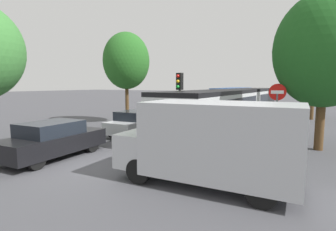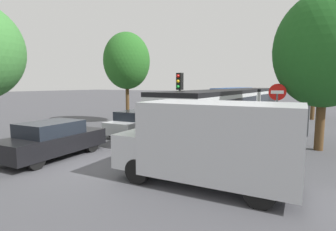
{
  "view_description": "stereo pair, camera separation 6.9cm",
  "coord_description": "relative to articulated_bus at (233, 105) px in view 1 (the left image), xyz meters",
  "views": [
    {
      "loc": [
        6.86,
        -6.41,
        2.78
      ],
      "look_at": [
        0.2,
        5.2,
        1.2
      ],
      "focal_mm": 28.0,
      "sensor_mm": 36.0,
      "label": 1
    },
    {
      "loc": [
        6.92,
        -6.37,
        2.78
      ],
      "look_at": [
        0.2,
        5.2,
        1.2
      ],
      "focal_mm": 28.0,
      "sensor_mm": 36.0,
      "label": 2
    }
  ],
  "objects": [
    {
      "name": "ground_plane",
      "position": [
        -2.08,
        -10.44,
        -1.43
      ],
      "size": [
        200.0,
        200.0,
        0.0
      ],
      "primitive_type": "plane",
      "color": "#47474C"
    },
    {
      "name": "articulated_bus",
      "position": [
        0.0,
        0.0,
        0.0
      ],
      "size": [
        2.81,
        16.73,
        2.48
      ],
      "rotation": [
        0.0,
        0.0,
        -1.59
      ],
      "color": "silver",
      "rests_on": "ground"
    },
    {
      "name": "city_bus_rear",
      "position": [
        -3.91,
        13.68,
        -0.04
      ],
      "size": [
        3.27,
        11.3,
        2.4
      ],
      "rotation": [
        0.0,
        0.0,
        1.64
      ],
      "color": "silver",
      "rests_on": "ground"
    },
    {
      "name": "queued_car_black",
      "position": [
        -3.89,
        -10.55,
        -0.72
      ],
      "size": [
        1.9,
        4.09,
        1.39
      ],
      "rotation": [
        0.0,
        0.0,
        1.62
      ],
      "color": "black",
      "rests_on": "ground"
    },
    {
      "name": "queued_car_silver",
      "position": [
        -3.93,
        -5.23,
        -0.75
      ],
      "size": [
        1.84,
        3.95,
        1.34
      ],
      "rotation": [
        0.0,
        0.0,
        1.62
      ],
      "color": "#B7BABF",
      "rests_on": "ground"
    },
    {
      "name": "queued_car_tan",
      "position": [
        -3.86,
        0.41,
        -0.72
      ],
      "size": [
        1.91,
        4.1,
        1.4
      ],
      "rotation": [
        0.0,
        0.0,
        1.62
      ],
      "color": "tan",
      "rests_on": "ground"
    },
    {
      "name": "white_van",
      "position": [
        2.32,
        -10.12,
        -0.19
      ],
      "size": [
        5.09,
        2.2,
        2.31
      ],
      "rotation": [
        0.0,
        0.0,
        3.19
      ],
      "color": "#B7BABF",
      "rests_on": "ground"
    },
    {
      "name": "traffic_light",
      "position": [
        -1.67,
        -4.38,
        1.07
      ],
      "size": [
        0.36,
        0.39,
        3.4
      ],
      "rotation": [
        0.0,
        0.0,
        -1.77
      ],
      "color": "#56595E",
      "rests_on": "ground"
    },
    {
      "name": "no_entry_sign",
      "position": [
        3.28,
        -5.0,
        0.45
      ],
      "size": [
        0.7,
        0.08,
        2.82
      ],
      "rotation": [
        0.0,
        0.0,
        -1.57
      ],
      "color": "#56595E",
      "rests_on": "ground"
    },
    {
      "name": "direction_sign_post",
      "position": [
        4.38,
        -1.08,
        1.14
      ],
      "size": [
        0.1,
        1.4,
        3.6
      ],
      "rotation": [
        0.0,
        0.0,
        3.15
      ],
      "color": "#56595E",
      "rests_on": "ground"
    },
    {
      "name": "tree_left_mid",
      "position": [
        -7.33,
        -1.88,
        2.93
      ],
      "size": [
        3.31,
        3.31,
        6.48
      ],
      "color": "#51381E",
      "rests_on": "ground"
    },
    {
      "name": "tree_right_near",
      "position": [
        4.91,
        -4.12,
        2.76
      ],
      "size": [
        4.05,
        4.05,
        6.57
      ],
      "color": "#51381E",
      "rests_on": "ground"
    },
    {
      "name": "tree_right_mid",
      "position": [
        4.37,
        6.95,
        2.79
      ],
      "size": [
        3.58,
        3.58,
        6.01
      ],
      "color": "#51381E",
      "rests_on": "ground"
    }
  ]
}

